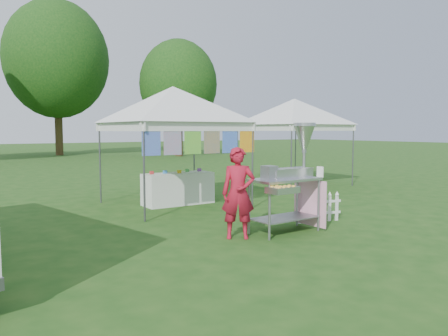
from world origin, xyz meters
TOP-DOWN VIEW (x-y plane):
  - ground at (0.00, 0.00)m, footprint 120.00×120.00m
  - canopy_main at (0.00, 3.49)m, footprint 4.24×4.24m
  - canopy_right at (5.50, 5.00)m, footprint 4.24×4.24m
  - tree_mid at (3.00, 28.00)m, footprint 7.60×7.60m
  - tree_right at (10.00, 22.00)m, footprint 5.60×5.60m
  - donut_cart at (0.58, -0.28)m, footprint 1.48×1.04m
  - vendor at (-0.62, -0.15)m, footprint 0.70×0.64m
  - picket_fence at (1.57, 0.02)m, footprint 1.06×0.27m
  - display_table at (0.18, 3.61)m, footprint 1.80×0.70m

SIDE VIEW (x-z plane):
  - ground at x=0.00m, z-range 0.00..0.00m
  - picket_fence at x=1.57m, z-range 0.01..0.57m
  - display_table at x=0.18m, z-range 0.00..0.81m
  - vendor at x=-0.62m, z-range 0.00..1.62m
  - donut_cart at x=0.58m, z-range 0.18..2.24m
  - canopy_main at x=0.00m, z-range 1.26..4.71m
  - canopy_right at x=5.50m, z-range 1.27..4.72m
  - tree_right at x=10.00m, z-range 0.97..9.39m
  - tree_mid at x=3.00m, z-range 1.38..12.90m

